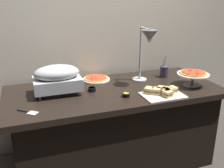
{
  "coord_description": "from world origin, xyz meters",
  "views": [
    {
      "loc": [
        -0.74,
        -2.02,
        1.57
      ],
      "look_at": [
        -0.02,
        0.0,
        0.81
      ],
      "focal_mm": 41.38,
      "sensor_mm": 36.0,
      "label": 1
    }
  ],
  "objects_px": {
    "chafing_dish": "(57,78)",
    "sandwich_platter": "(163,92)",
    "pizza_plate_front": "(96,79)",
    "sauce_cup_far": "(92,89)",
    "serving_spatula": "(28,112)",
    "sauce_cup_near": "(126,95)",
    "heat_lamp": "(147,41)",
    "pizza_plate_center": "(193,75)",
    "utensil_holder": "(164,71)"
  },
  "relations": [
    {
      "from": "chafing_dish",
      "to": "sauce_cup_far",
      "type": "relative_size",
      "value": 5.77
    },
    {
      "from": "sandwich_platter",
      "to": "utensil_holder",
      "type": "bearing_deg",
      "value": 58.71
    },
    {
      "from": "serving_spatula",
      "to": "pizza_plate_front",
      "type": "bearing_deg",
      "value": 39.01
    },
    {
      "from": "serving_spatula",
      "to": "chafing_dish",
      "type": "bearing_deg",
      "value": 48.96
    },
    {
      "from": "sauce_cup_far",
      "to": "serving_spatula",
      "type": "distance_m",
      "value": 0.6
    },
    {
      "from": "chafing_dish",
      "to": "pizza_plate_center",
      "type": "height_order",
      "value": "chafing_dish"
    },
    {
      "from": "sauce_cup_far",
      "to": "sauce_cup_near",
      "type": "bearing_deg",
      "value": -42.52
    },
    {
      "from": "chafing_dish",
      "to": "sauce_cup_far",
      "type": "bearing_deg",
      "value": -8.45
    },
    {
      "from": "sauce_cup_near",
      "to": "pizza_plate_front",
      "type": "bearing_deg",
      "value": 102.76
    },
    {
      "from": "chafing_dish",
      "to": "sauce_cup_far",
      "type": "height_order",
      "value": "chafing_dish"
    },
    {
      "from": "heat_lamp",
      "to": "serving_spatula",
      "type": "relative_size",
      "value": 3.43
    },
    {
      "from": "sandwich_platter",
      "to": "utensil_holder",
      "type": "relative_size",
      "value": 1.5
    },
    {
      "from": "chafing_dish",
      "to": "sauce_cup_near",
      "type": "relative_size",
      "value": 6.25
    },
    {
      "from": "heat_lamp",
      "to": "serving_spatula",
      "type": "bearing_deg",
      "value": -165.93
    },
    {
      "from": "heat_lamp",
      "to": "pizza_plate_center",
      "type": "distance_m",
      "value": 0.52
    },
    {
      "from": "heat_lamp",
      "to": "sandwich_platter",
      "type": "xyz_separation_m",
      "value": [
        0.01,
        -0.3,
        -0.38
      ]
    },
    {
      "from": "heat_lamp",
      "to": "serving_spatula",
      "type": "xyz_separation_m",
      "value": [
        -1.07,
        -0.27,
        -0.4
      ]
    },
    {
      "from": "pizza_plate_front",
      "to": "sauce_cup_near",
      "type": "height_order",
      "value": "sauce_cup_near"
    },
    {
      "from": "heat_lamp",
      "to": "serving_spatula",
      "type": "height_order",
      "value": "heat_lamp"
    },
    {
      "from": "serving_spatula",
      "to": "pizza_plate_center",
      "type": "bearing_deg",
      "value": 3.42
    },
    {
      "from": "pizza_plate_front",
      "to": "sauce_cup_far",
      "type": "distance_m",
      "value": 0.31
    },
    {
      "from": "sandwich_platter",
      "to": "utensil_holder",
      "type": "xyz_separation_m",
      "value": [
        0.27,
        0.44,
        0.03
      ]
    },
    {
      "from": "heat_lamp",
      "to": "sauce_cup_far",
      "type": "height_order",
      "value": "heat_lamp"
    },
    {
      "from": "pizza_plate_center",
      "to": "serving_spatula",
      "type": "xyz_separation_m",
      "value": [
        -1.45,
        -0.09,
        -0.1
      ]
    },
    {
      "from": "pizza_plate_front",
      "to": "sauce_cup_far",
      "type": "relative_size",
      "value": 3.93
    },
    {
      "from": "serving_spatula",
      "to": "utensil_holder",
      "type": "bearing_deg",
      "value": 16.89
    },
    {
      "from": "pizza_plate_center",
      "to": "sauce_cup_far",
      "type": "distance_m",
      "value": 0.93
    },
    {
      "from": "sauce_cup_near",
      "to": "serving_spatula",
      "type": "xyz_separation_m",
      "value": [
        -0.78,
        -0.04,
        -0.01
      ]
    },
    {
      "from": "utensil_holder",
      "to": "chafing_dish",
      "type": "bearing_deg",
      "value": -174.17
    },
    {
      "from": "chafing_dish",
      "to": "serving_spatula",
      "type": "relative_size",
      "value": 2.6
    },
    {
      "from": "utensil_holder",
      "to": "serving_spatula",
      "type": "xyz_separation_m",
      "value": [
        -1.34,
        -0.41,
        -0.06
      ]
    },
    {
      "from": "sandwich_platter",
      "to": "serving_spatula",
      "type": "bearing_deg",
      "value": 178.42
    },
    {
      "from": "chafing_dish",
      "to": "sandwich_platter",
      "type": "relative_size",
      "value": 1.14
    },
    {
      "from": "sauce_cup_far",
      "to": "pizza_plate_front",
      "type": "bearing_deg",
      "value": 66.96
    },
    {
      "from": "pizza_plate_center",
      "to": "sauce_cup_near",
      "type": "distance_m",
      "value": 0.68
    },
    {
      "from": "heat_lamp",
      "to": "pizza_plate_front",
      "type": "xyz_separation_m",
      "value": [
        -0.4,
        0.27,
        -0.39
      ]
    },
    {
      "from": "pizza_plate_front",
      "to": "serving_spatula",
      "type": "relative_size",
      "value": 1.77
    },
    {
      "from": "heat_lamp",
      "to": "pizza_plate_center",
      "type": "relative_size",
      "value": 1.8
    },
    {
      "from": "sandwich_platter",
      "to": "serving_spatula",
      "type": "relative_size",
      "value": 2.28
    },
    {
      "from": "serving_spatula",
      "to": "sauce_cup_near",
      "type": "bearing_deg",
      "value": 3.01
    },
    {
      "from": "pizza_plate_front",
      "to": "sandwich_platter",
      "type": "bearing_deg",
      "value": -54.04
    },
    {
      "from": "chafing_dish",
      "to": "sandwich_platter",
      "type": "height_order",
      "value": "chafing_dish"
    },
    {
      "from": "pizza_plate_center",
      "to": "utensil_holder",
      "type": "distance_m",
      "value": 0.34
    },
    {
      "from": "chafing_dish",
      "to": "pizza_plate_center",
      "type": "bearing_deg",
      "value": -10.0
    },
    {
      "from": "heat_lamp",
      "to": "utensil_holder",
      "type": "xyz_separation_m",
      "value": [
        0.28,
        0.14,
        -0.34
      ]
    },
    {
      "from": "chafing_dish",
      "to": "pizza_plate_front",
      "type": "distance_m",
      "value": 0.49
    },
    {
      "from": "sandwich_platter",
      "to": "utensil_holder",
      "type": "distance_m",
      "value": 0.51
    },
    {
      "from": "sandwich_platter",
      "to": "sauce_cup_near",
      "type": "distance_m",
      "value": 0.31
    },
    {
      "from": "pizza_plate_front",
      "to": "pizza_plate_center",
      "type": "bearing_deg",
      "value": -29.83
    },
    {
      "from": "sauce_cup_near",
      "to": "utensil_holder",
      "type": "distance_m",
      "value": 0.68
    }
  ]
}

